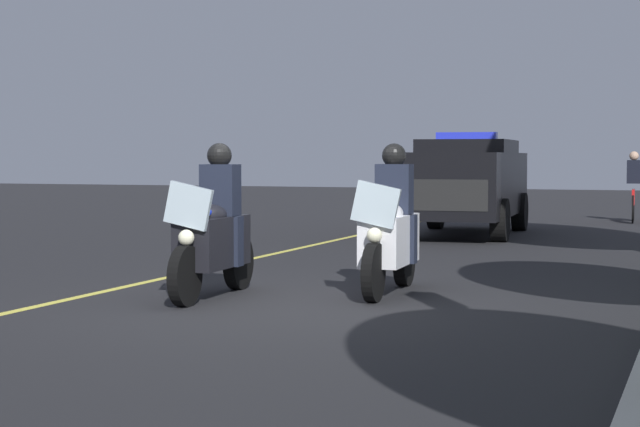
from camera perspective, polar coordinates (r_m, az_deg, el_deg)
The scene contains 6 objects.
ground_plane at distance 11.20m, azimuth -2.22°, elevation -4.92°, with size 80.00×80.00×0.00m, color black.
lane_stripe_center at distance 12.26m, azimuth -12.16°, elevation -4.27°, with size 48.00×0.12×0.01m, color #E0D14C.
police_motorcycle_lead_left at distance 11.68m, azimuth -5.82°, elevation -1.16°, with size 2.14×0.60×1.72m.
police_motorcycle_lead_right at distance 11.97m, azimuth 3.84°, elevation -1.04°, with size 2.14×0.60×1.72m.
police_suv at distance 21.11m, azimuth 7.94°, elevation 1.74°, with size 5.00×2.30×2.05m.
cyclist_background at distance 26.09m, azimuth 16.71°, elevation 1.41°, with size 1.76×0.33×1.69m.
Camera 1 is at (10.22, 4.31, 1.57)m, focal length 58.75 mm.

